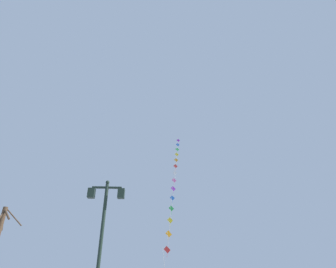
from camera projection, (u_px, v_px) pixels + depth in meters
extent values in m
cylinder|color=#1E2D23|center=(101.00, 245.00, 10.04)|extent=(0.14, 0.14, 4.84)
sphere|color=#1E2D23|center=(108.00, 182.00, 11.21)|extent=(0.16, 0.16, 0.16)
cube|color=#1E2D23|center=(107.00, 188.00, 11.10)|extent=(1.24, 0.08, 0.08)
cube|color=#1E2D23|center=(91.00, 193.00, 10.95)|extent=(0.28, 0.28, 0.40)
cube|color=beige|center=(91.00, 193.00, 10.95)|extent=(0.19, 0.19, 0.30)
cube|color=#1E2D23|center=(121.00, 194.00, 11.01)|extent=(0.28, 0.28, 0.40)
cube|color=beige|center=(121.00, 194.00, 11.01)|extent=(0.19, 0.19, 0.30)
cylinder|color=silver|center=(168.00, 241.00, 19.84)|extent=(0.20, 1.07, 1.23)
cylinder|color=silver|center=(169.00, 227.00, 21.35)|extent=(0.20, 1.07, 1.23)
cylinder|color=silver|center=(171.00, 214.00, 22.85)|extent=(0.20, 1.07, 1.23)
cylinder|color=silver|center=(172.00, 203.00, 24.35)|extent=(0.20, 1.07, 1.23)
cylinder|color=silver|center=(173.00, 193.00, 25.86)|extent=(0.20, 1.07, 1.23)
cylinder|color=silver|center=(174.00, 184.00, 27.36)|extent=(0.20, 1.07, 1.23)
cylinder|color=silver|center=(174.00, 176.00, 28.86)|extent=(0.20, 1.07, 1.23)
cylinder|color=silver|center=(175.00, 169.00, 30.37)|extent=(0.20, 1.07, 1.23)
cylinder|color=silver|center=(176.00, 163.00, 31.87)|extent=(0.20, 1.07, 1.23)
cylinder|color=silver|center=(176.00, 157.00, 33.37)|extent=(0.20, 1.07, 1.23)
cylinder|color=silver|center=(177.00, 152.00, 34.88)|extent=(0.20, 1.07, 1.23)
cylinder|color=silver|center=(177.00, 147.00, 36.38)|extent=(0.20, 1.07, 1.23)
cylinder|color=silver|center=(178.00, 142.00, 37.88)|extent=(0.20, 1.07, 1.23)
cube|color=red|center=(167.00, 250.00, 19.09)|extent=(0.50, 0.15, 0.52)
cylinder|color=red|center=(167.00, 255.00, 18.92)|extent=(0.03, 0.04, 0.31)
cube|color=orange|center=(169.00, 234.00, 20.60)|extent=(0.52, 0.05, 0.52)
cylinder|color=orange|center=(169.00, 239.00, 20.43)|extent=(0.02, 0.04, 0.27)
cube|color=yellow|center=(170.00, 220.00, 22.10)|extent=(0.48, 0.21, 0.52)
cylinder|color=yellow|center=(170.00, 225.00, 21.92)|extent=(0.04, 0.06, 0.32)
cube|color=green|center=(171.00, 208.00, 23.60)|extent=(0.48, 0.21, 0.52)
cylinder|color=green|center=(171.00, 213.00, 23.41)|extent=(0.04, 0.06, 0.39)
cube|color=blue|center=(172.00, 198.00, 25.11)|extent=(0.48, 0.21, 0.52)
cylinder|color=blue|center=(172.00, 201.00, 24.94)|extent=(0.02, 0.02, 0.27)
cube|color=purple|center=(173.00, 189.00, 26.61)|extent=(0.52, 0.03, 0.52)
cylinder|color=purple|center=(173.00, 192.00, 26.43)|extent=(0.02, 0.06, 0.34)
cube|color=pink|center=(174.00, 180.00, 28.11)|extent=(0.52, 0.02, 0.52)
cylinder|color=pink|center=(174.00, 184.00, 27.92)|extent=(0.02, 0.06, 0.40)
cube|color=white|center=(175.00, 173.00, 29.61)|extent=(0.48, 0.22, 0.52)
cylinder|color=white|center=(175.00, 176.00, 29.43)|extent=(0.04, 0.07, 0.37)
cube|color=red|center=(176.00, 166.00, 31.12)|extent=(0.50, 0.14, 0.52)
cylinder|color=red|center=(176.00, 169.00, 30.93)|extent=(0.03, 0.06, 0.38)
cube|color=orange|center=(176.00, 160.00, 32.62)|extent=(0.51, 0.12, 0.52)
cylinder|color=orange|center=(176.00, 163.00, 32.43)|extent=(0.02, 0.04, 0.39)
cube|color=yellow|center=(177.00, 154.00, 34.12)|extent=(0.50, 0.13, 0.52)
cylinder|color=yellow|center=(177.00, 157.00, 33.93)|extent=(0.03, 0.07, 0.39)
cube|color=green|center=(177.00, 149.00, 35.63)|extent=(0.52, 0.01, 0.52)
cylinder|color=green|center=(177.00, 152.00, 35.45)|extent=(0.02, 0.06, 0.33)
cube|color=blue|center=(178.00, 145.00, 37.13)|extent=(0.51, 0.11, 0.52)
cylinder|color=blue|center=(178.00, 147.00, 36.96)|extent=(0.02, 0.05, 0.31)
cube|color=purple|center=(178.00, 140.00, 38.63)|extent=(0.51, 0.10, 0.52)
cylinder|color=purple|center=(178.00, 143.00, 38.45)|extent=(0.03, 0.06, 0.36)
cylinder|color=#4C3826|center=(4.00, 219.00, 13.21)|extent=(0.42, 0.94, 1.04)
cylinder|color=#4C3826|center=(14.00, 217.00, 13.02)|extent=(0.91, 0.36, 0.87)
cylinder|color=#4C3826|center=(7.00, 214.00, 12.60)|extent=(0.76, 0.78, 0.64)
cylinder|color=#4C3826|center=(0.00, 217.00, 12.40)|extent=(0.30, 0.98, 0.78)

